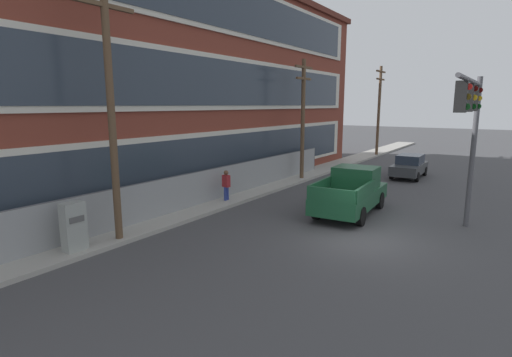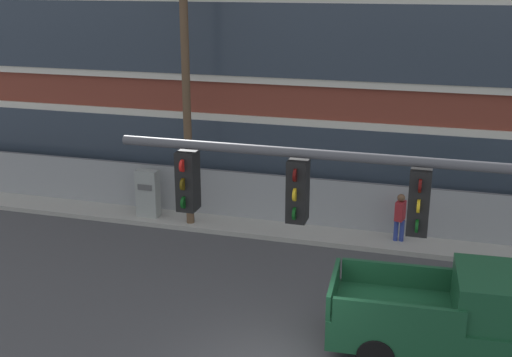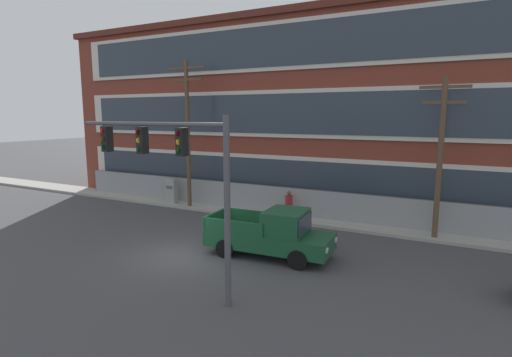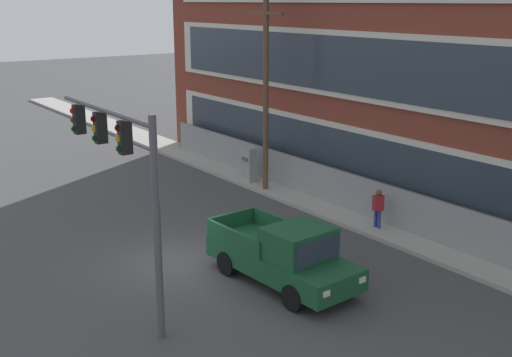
% 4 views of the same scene
% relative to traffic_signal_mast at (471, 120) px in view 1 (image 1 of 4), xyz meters
% --- Properties ---
extents(ground_plane, '(160.00, 160.00, 0.00)m').
position_rel_traffic_signal_mast_xyz_m(ground_plane, '(-2.18, 3.03, -4.41)').
color(ground_plane, '#424244').
extents(sidewalk_building_side, '(80.00, 2.07, 0.16)m').
position_rel_traffic_signal_mast_xyz_m(sidewalk_building_side, '(-2.18, 10.87, -4.33)').
color(sidewalk_building_side, '#9E9B93').
rests_on(sidewalk_building_side, ground).
extents(brick_mill_building, '(37.50, 10.72, 12.13)m').
position_rel_traffic_signal_mast_xyz_m(brick_mill_building, '(-0.24, 16.97, 1.67)').
color(brick_mill_building, brown).
rests_on(brick_mill_building, ground).
extents(chain_link_fence, '(27.97, 0.06, 1.79)m').
position_rel_traffic_signal_mast_xyz_m(chain_link_fence, '(-3.01, 11.19, -3.50)').
color(chain_link_fence, gray).
rests_on(chain_link_fence, ground).
extents(traffic_signal_mast, '(6.08, 0.43, 6.00)m').
position_rel_traffic_signal_mast_xyz_m(traffic_signal_mast, '(0.00, 0.00, 0.00)').
color(traffic_signal_mast, '#4C4C51').
rests_on(traffic_signal_mast, ground).
extents(pickup_truck_dark_green, '(5.52, 2.41, 2.08)m').
position_rel_traffic_signal_mast_xyz_m(pickup_truck_dark_green, '(1.28, 4.70, -3.44)').
color(pickup_truck_dark_green, '#194C2D').
rests_on(pickup_truck_dark_green, ground).
extents(sedan_dark_grey, '(4.32, 1.87, 1.56)m').
position_rel_traffic_signal_mast_xyz_m(sedan_dark_grey, '(12.30, 4.67, -3.61)').
color(sedan_dark_grey, '#383A3D').
rests_on(sedan_dark_grey, ground).
extents(utility_pole_near_corner, '(2.72, 0.26, 9.33)m').
position_rel_traffic_signal_mast_xyz_m(utility_pole_near_corner, '(-7.25, 10.24, 0.78)').
color(utility_pole_near_corner, brown).
rests_on(utility_pole_near_corner, ground).
extents(utility_pole_midblock, '(2.20, 0.26, 7.76)m').
position_rel_traffic_signal_mast_xyz_m(utility_pole_midblock, '(7.28, 10.34, -0.13)').
color(utility_pole_midblock, brown).
rests_on(utility_pole_midblock, ground).
extents(utility_pole_far_east, '(2.51, 0.26, 8.49)m').
position_rel_traffic_signal_mast_xyz_m(utility_pole_far_east, '(22.53, 10.07, 0.30)').
color(utility_pole_far_east, brown).
rests_on(utility_pole_far_east, ground).
extents(electrical_cabinet, '(0.74, 0.44, 1.79)m').
position_rel_traffic_signal_mast_xyz_m(electrical_cabinet, '(-8.86, 10.42, -3.51)').
color(electrical_cabinet, '#939993').
rests_on(electrical_cabinet, ground).
extents(pedestrian_near_cabinet, '(0.33, 0.45, 1.69)m').
position_rel_traffic_signal_mast_xyz_m(pedestrian_near_cabinet, '(-0.46, 10.61, -3.44)').
color(pedestrian_near_cabinet, navy).
rests_on(pedestrian_near_cabinet, ground).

